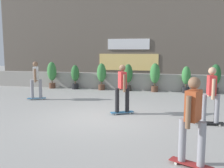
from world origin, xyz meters
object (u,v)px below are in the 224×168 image
potted_plant_1 (75,75)px  potted_plant_5 (186,78)px  potted_plant_4 (155,75)px  skater_by_wall_left (211,93)px  skater_far_left (36,79)px  potted_plant_3 (128,75)px  potted_plant_6 (215,77)px  skater_by_wall_right (122,87)px  potted_plant_0 (52,73)px  skater_mid_plaza (193,118)px  potted_plant_2 (102,75)px

potted_plant_1 → potted_plant_5: bearing=0.0°
potted_plant_4 → potted_plant_5: (1.58, 0.00, -0.10)m
skater_by_wall_left → skater_far_left: 7.29m
potted_plant_3 → potted_plant_6: 4.43m
potted_plant_1 → skater_by_wall_right: 6.17m
potted_plant_0 → potted_plant_4: size_ratio=1.00×
skater_by_wall_left → skater_mid_plaza: same height
potted_plant_0 → skater_far_left: (0.86, -3.32, 0.06)m
potted_plant_3 → potted_plant_4: 1.43m
potted_plant_5 → skater_mid_plaza: 8.62m
potted_plant_5 → skater_by_wall_left: 5.72m
potted_plant_2 → skater_by_wall_right: size_ratio=0.87×
skater_far_left → potted_plant_6: bearing=22.5°
potted_plant_2 → skater_far_left: skater_far_left is taller
potted_plant_1 → potted_plant_5: potted_plant_5 is taller
potted_plant_1 → potted_plant_3: (3.02, 0.00, 0.06)m
potted_plant_3 → potted_plant_2: bearing=180.0°
potted_plant_5 → skater_far_left: bearing=-153.3°
potted_plant_5 → potted_plant_6: (1.41, -0.00, 0.09)m
potted_plant_5 → skater_by_wall_right: bearing=-116.0°
potted_plant_1 → skater_mid_plaza: size_ratio=0.80×
potted_plant_2 → skater_mid_plaza: bearing=-65.1°
potted_plant_0 → potted_plant_6: potted_plant_0 is taller
potted_plant_6 → skater_mid_plaza: (-1.92, -8.61, 0.07)m
potted_plant_3 → skater_by_wall_right: bearing=-83.5°
potted_plant_4 → skater_by_wall_left: 6.00m
potted_plant_4 → potted_plant_5: 1.59m
potted_plant_5 → potted_plant_4: bearing=-180.0°
potted_plant_3 → skater_far_left: bearing=-137.2°
potted_plant_4 → potted_plant_6: (3.00, 0.00, -0.01)m
potted_plant_4 → potted_plant_6: potted_plant_4 is taller
potted_plant_5 → skater_by_wall_left: skater_by_wall_left is taller
potted_plant_0 → skater_mid_plaza: bearing=-51.0°
potted_plant_4 → potted_plant_0: bearing=180.0°
skater_by_wall_left → skater_far_left: same height
skater_by_wall_right → potted_plant_3: bearing=96.5°
potted_plant_0 → potted_plant_2: potted_plant_0 is taller
potted_plant_2 → potted_plant_5: size_ratio=1.07×
potted_plant_1 → potted_plant_2: (1.54, 0.00, 0.08)m
potted_plant_1 → potted_plant_4: 4.46m
potted_plant_2 → potted_plant_4: bearing=-0.0°
potted_plant_2 → skater_far_left: bearing=-122.4°
potted_plant_0 → potted_plant_2: bearing=0.0°
potted_plant_2 → potted_plant_4: 2.91m
skater_mid_plaza → potted_plant_2: bearing=114.9°
potted_plant_1 → skater_mid_plaza: skater_mid_plaza is taller
skater_by_wall_right → skater_mid_plaza: same height
potted_plant_3 → potted_plant_5: potted_plant_3 is taller
skater_far_left → potted_plant_5: bearing=26.7°
skater_far_left → skater_mid_plaza: size_ratio=1.00×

